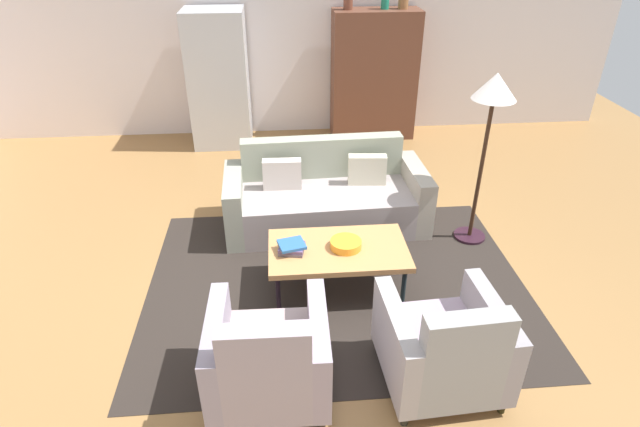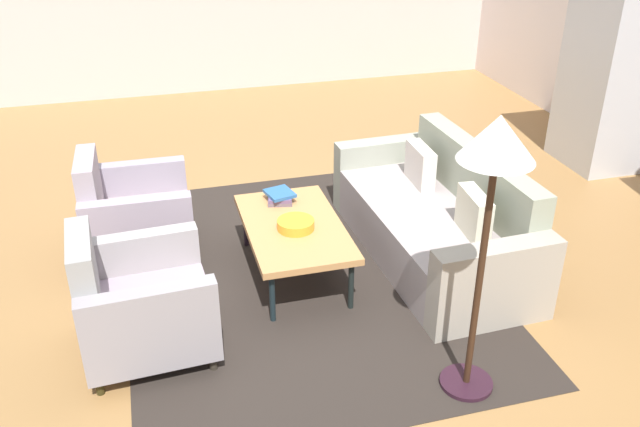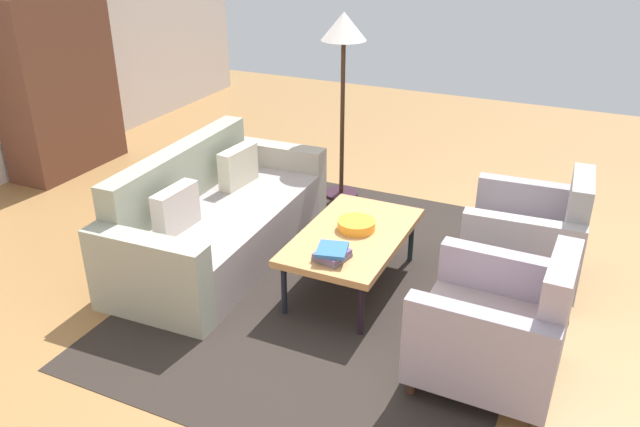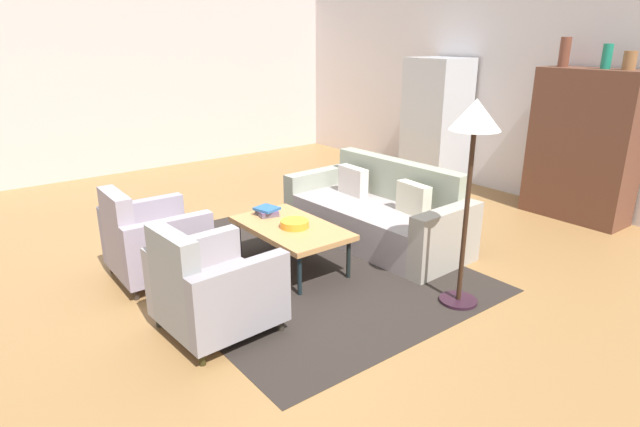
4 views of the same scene
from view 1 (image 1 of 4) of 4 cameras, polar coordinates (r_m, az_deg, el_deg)
ground_plane at (r=4.70m, az=0.39°, el=-8.09°), size 11.26×11.26×0.00m
wall_back at (r=7.77m, az=-2.34°, el=19.13°), size 9.38×0.12×2.80m
area_rug at (r=4.73m, az=1.87°, el=-7.80°), size 3.40×2.60×0.01m
couch at (r=5.51m, az=0.56°, el=1.86°), size 2.13×0.98×0.86m
coffee_table at (r=4.45m, az=2.03°, el=-4.23°), size 1.20×0.70×0.43m
armchair_left at (r=3.58m, az=-5.75°, el=-16.07°), size 0.82×0.82×0.88m
armchair_right at (r=3.73m, az=13.72°, el=-14.58°), size 0.84×0.84×0.88m
fruit_bowl at (r=4.42m, az=2.89°, el=-3.42°), size 0.27×0.27×0.07m
book_stack at (r=4.37m, az=-3.15°, el=-3.75°), size 0.26×0.24×0.08m
cabinet at (r=7.67m, az=5.99°, el=15.01°), size 1.20×0.51×1.80m
vase_small at (r=7.54m, az=9.26°, el=22.31°), size 0.14×0.14×0.20m
refrigerator at (r=7.48m, az=-11.18°, el=14.41°), size 0.80×0.73×1.85m
floor_lamp at (r=4.98m, az=18.65°, el=11.56°), size 0.40×0.40×1.72m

